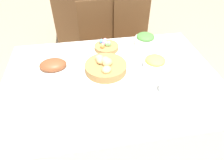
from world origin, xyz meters
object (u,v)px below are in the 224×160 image
at_px(dinner_plate, 136,115).
at_px(drinking_cup, 166,87).
at_px(fork, 111,119).
at_px(knife, 160,112).
at_px(chair_far_center, 100,44).
at_px(sideboard, 98,15).
at_px(chair_far_right, 134,41).
at_px(green_salad_bowl, 145,40).
at_px(bread_basket, 106,66).
at_px(spoon, 165,112).
at_px(butter_dish, 81,100).
at_px(ham_platter, 53,66).
at_px(pineapple_bowl, 155,62).
at_px(egg_basket, 106,46).

distance_m(dinner_plate, drinking_cup, 0.29).
relative_size(fork, knife, 1.00).
distance_m(chair_far_center, sideboard, 0.93).
relative_size(chair_far_right, green_salad_bowl, 5.43).
bearing_deg(bread_basket, green_salad_bowl, 38.28).
xyz_separation_m(sideboard, fork, (-0.16, -2.19, 0.31)).
height_order(bread_basket, spoon, bread_basket).
bearing_deg(butter_dish, drinking_cup, 0.69).
distance_m(dinner_plate, knife, 0.14).
bearing_deg(green_salad_bowl, butter_dish, -134.44).
distance_m(ham_platter, green_salad_bowl, 0.80).
xyz_separation_m(chair_far_right, spoon, (-0.15, -1.27, 0.26)).
bearing_deg(sideboard, butter_dish, -99.14).
bearing_deg(chair_far_right, ham_platter, -143.16).
relative_size(sideboard, butter_dish, 9.15).
relative_size(pineapple_bowl, dinner_plate, 0.74).
bearing_deg(dinner_plate, pineapple_bowl, 59.29).
distance_m(chair_far_right, fork, 1.38).
xyz_separation_m(fork, butter_dish, (-0.16, 0.16, 0.01)).
distance_m(pineapple_bowl, green_salad_bowl, 0.32).
xyz_separation_m(chair_far_center, spoon, (0.24, -1.27, 0.26)).
bearing_deg(ham_platter, dinner_plate, -47.58).
height_order(ham_platter, drinking_cup, drinking_cup).
relative_size(green_salad_bowl, butter_dish, 1.29).
distance_m(dinner_plate, butter_dish, 0.35).
relative_size(bread_basket, spoon, 1.80).
height_order(chair_far_center, bread_basket, chair_far_center).
bearing_deg(egg_basket, spoon, -72.20).
bearing_deg(spoon, sideboard, 97.20).
distance_m(chair_far_center, pineapple_bowl, 0.94).
height_order(egg_basket, pineapple_bowl, pineapple_bowl).
bearing_deg(dinner_plate, bread_basket, 103.96).
bearing_deg(drinking_cup, pineapple_bowl, 85.74).
bearing_deg(drinking_cup, chair_far_center, 105.49).
relative_size(chair_far_right, butter_dish, 7.03).
xyz_separation_m(chair_far_center, drinking_cup, (0.30, -1.10, 0.29)).
xyz_separation_m(chair_far_center, egg_basket, (0.00, -0.53, 0.28)).
distance_m(fork, knife, 0.29).
xyz_separation_m(bread_basket, butter_dish, (-0.19, -0.29, -0.02)).
height_order(chair_far_center, egg_basket, chair_far_center).
relative_size(chair_far_center, fork, 5.76).
xyz_separation_m(green_salad_bowl, drinking_cup, (-0.04, -0.59, -0.01)).
relative_size(sideboard, knife, 7.51).
xyz_separation_m(pineapple_bowl, drinking_cup, (-0.02, -0.27, -0.00)).
relative_size(chair_far_center, ham_platter, 3.20).
bearing_deg(butter_dish, dinner_plate, -27.64).
height_order(green_salad_bowl, butter_dish, green_salad_bowl).
distance_m(chair_far_center, fork, 1.29).
height_order(chair_far_center, pineapple_bowl, chair_far_center).
xyz_separation_m(ham_platter, spoon, (0.66, -0.54, -0.02)).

